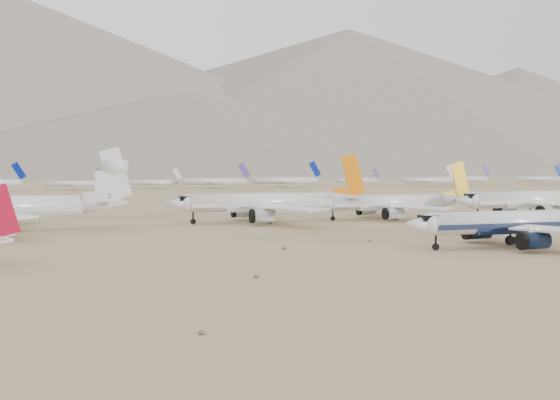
# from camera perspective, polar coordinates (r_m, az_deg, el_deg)

# --- Properties ---
(ground) EXTENTS (7000.00, 7000.00, 0.00)m
(ground) POSITION_cam_1_polar(r_m,az_deg,el_deg) (129.65, 15.29, -4.13)
(ground) COLOR #927B55
(ground) RESTS_ON ground
(main_airliner) EXTENTS (47.59, 46.48, 16.79)m
(main_airliner) POSITION_cam_1_polar(r_m,az_deg,el_deg) (141.23, 19.16, -1.73)
(main_airliner) COLOR silver
(main_airliner) RESTS_ON ground
(row2_navy_widebody) EXTENTS (52.90, 51.73, 18.82)m
(row2_navy_widebody) POSITION_cam_1_polar(r_m,az_deg,el_deg) (216.50, 20.36, 0.01)
(row2_navy_widebody) COLOR silver
(row2_navy_widebody) RESTS_ON ground
(row2_gold_tail) EXTENTS (46.68, 45.65, 16.62)m
(row2_gold_tail) POSITION_cam_1_polar(r_m,az_deg,el_deg) (201.62, 9.16, -0.22)
(row2_gold_tail) COLOR silver
(row2_gold_tail) RESTS_ON ground
(row2_orange_tail) EXTENTS (52.52, 51.38, 18.74)m
(row2_orange_tail) POSITION_cam_1_polar(r_m,az_deg,el_deg) (188.53, -0.91, -0.22)
(row2_orange_tail) COLOR silver
(row2_orange_tail) RESTS_ON ground
(row2_white_trijet) EXTENTS (56.20, 54.93, 19.92)m
(row2_white_trijet) POSITION_cam_1_polar(r_m,az_deg,el_deg) (175.21, -21.55, -0.51)
(row2_white_trijet) COLOR silver
(row2_white_trijet) RESTS_ON ground
(distant_storage_row) EXTENTS (618.29, 63.13, 15.23)m
(distant_storage_row) POSITION_cam_1_polar(r_m,az_deg,el_deg) (451.50, -3.79, 1.54)
(distant_storage_row) COLOR silver
(distant_storage_row) RESTS_ON ground
(mountain_range) EXTENTS (7354.00, 3024.00, 470.00)m
(mountain_range) POSITION_cam_1_polar(r_m,az_deg,el_deg) (1769.78, -13.47, 8.58)
(mountain_range) COLOR slate
(mountain_range) RESTS_ON ground
(foothills) EXTENTS (4637.50, 1395.00, 155.00)m
(foothills) POSITION_cam_1_polar(r_m,az_deg,el_deg) (1348.17, 8.38, 5.15)
(foothills) COLOR slate
(foothills) RESTS_ON ground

